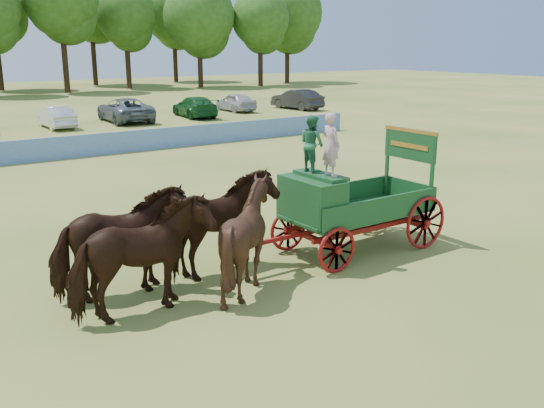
{
  "coord_description": "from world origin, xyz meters",
  "views": [
    {
      "loc": [
        -12.63,
        -10.09,
        5.17
      ],
      "look_at": [
        -4.3,
        1.86,
        1.3
      ],
      "focal_mm": 40.0,
      "sensor_mm": 36.0,
      "label": 1
    }
  ],
  "objects": [
    {
      "name": "ground",
      "position": [
        0.0,
        0.0,
        0.0
      ],
      "size": [
        160.0,
        160.0,
        0.0
      ],
      "primitive_type": "plane",
      "color": "#A4954A",
      "rests_on": "ground"
    },
    {
      "name": "horse_lead_left",
      "position": [
        -8.44,
        0.31,
        1.17
      ],
      "size": [
        2.85,
        1.42,
        2.35
      ],
      "primitive_type": "imported",
      "rotation": [
        0.0,
        0.0,
        1.63
      ],
      "color": "#32190E",
      "rests_on": "ground"
    },
    {
      "name": "horse_lead_right",
      "position": [
        -8.44,
        1.41,
        1.17
      ],
      "size": [
        2.85,
        1.43,
        2.35
      ],
      "primitive_type": "imported",
      "rotation": [
        0.0,
        0.0,
        1.51
      ],
      "color": "#32190E",
      "rests_on": "ground"
    },
    {
      "name": "horse_wheel_left",
      "position": [
        -6.04,
        0.31,
        1.18
      ],
      "size": [
        2.2,
        1.98,
        2.35
      ],
      "primitive_type": "imported",
      "rotation": [
        0.0,
        0.0,
        1.53
      ],
      "color": "#32190E",
      "rests_on": "ground"
    },
    {
      "name": "horse_wheel_right",
      "position": [
        -6.04,
        1.41,
        1.17
      ],
      "size": [
        3.0,
        1.89,
        2.35
      ],
      "primitive_type": "imported",
      "rotation": [
        0.0,
        0.0,
        1.81
      ],
      "color": "#32190E",
      "rests_on": "ground"
    },
    {
      "name": "farm_dray",
      "position": [
        -3.05,
        0.87,
        1.55
      ],
      "size": [
        6.0,
        2.0,
        3.64
      ],
      "color": "maroon",
      "rests_on": "ground"
    },
    {
      "name": "sponsor_banner",
      "position": [
        -1.0,
        18.0,
        0.53
      ],
      "size": [
        26.0,
        0.08,
        1.05
      ],
      "primitive_type": "cube",
      "color": "blue",
      "rests_on": "ground"
    },
    {
      "name": "parked_cars",
      "position": [
        -4.65,
        29.88,
        0.76
      ],
      "size": [
        45.46,
        6.8,
        1.62
      ],
      "color": "silver",
      "rests_on": "ground"
    }
  ]
}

